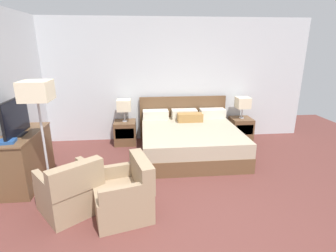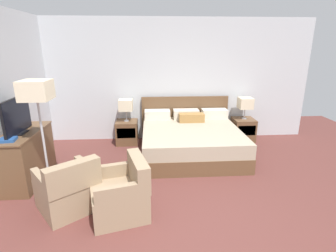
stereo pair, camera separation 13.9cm
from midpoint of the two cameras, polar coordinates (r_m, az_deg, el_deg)
name	(u,v)px [view 1 (the left image)]	position (r m, az deg, el deg)	size (l,w,h in m)	color
ground_plane	(190,230)	(3.39, 3.66, -21.63)	(9.88, 9.88, 0.00)	brown
wall_back	(165,81)	(5.99, -1.28, 9.83)	(6.50, 0.06, 2.70)	silver
bed	(189,139)	(5.33, 3.95, -2.83)	(1.98, 1.96, 1.00)	brown
nightstand_left	(125,132)	(5.92, -9.94, -1.40)	(0.47, 0.47, 0.51)	brown
nightstand_right	(241,129)	(6.29, 14.92, -0.60)	(0.47, 0.47, 0.51)	brown
table_lamp_left	(124,105)	(5.75, -10.26, 4.42)	(0.29, 0.29, 0.49)	#B7B7BC
table_lamp_right	(243,103)	(6.14, 15.36, 4.89)	(0.29, 0.29, 0.49)	#B7B7BC
dresser	(25,158)	(4.74, -29.40, -6.07)	(0.48, 1.19, 0.84)	brown
tv	(16,118)	(4.47, -31.01, 1.52)	(0.18, 0.80, 0.55)	black
book_red_cover	(7,141)	(4.26, -32.44, -2.87)	(0.21, 0.19, 0.04)	#234C8E
armchair_by_window	(71,192)	(3.78, -21.41, -13.23)	(0.96, 0.96, 0.76)	#9E8466
armchair_companion	(125,195)	(3.53, -10.45, -14.52)	(0.84, 0.83, 0.76)	#9E8466
floor_lamp	(37,98)	(3.95, -27.50, 5.38)	(0.38, 0.38, 1.68)	#B7B7BC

